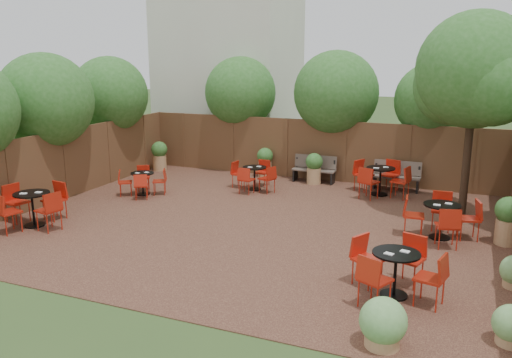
% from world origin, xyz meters
% --- Properties ---
extents(ground, '(80.00, 80.00, 0.00)m').
position_xyz_m(ground, '(0.00, 0.00, 0.00)').
color(ground, '#354F23').
rests_on(ground, ground).
extents(courtyard_paving, '(12.00, 10.00, 0.02)m').
position_xyz_m(courtyard_paving, '(0.00, 0.00, 0.01)').
color(courtyard_paving, '#3C2018').
rests_on(courtyard_paving, ground).
extents(fence_back, '(12.00, 0.08, 2.00)m').
position_xyz_m(fence_back, '(0.00, 5.00, 1.00)').
color(fence_back, brown).
rests_on(fence_back, ground).
extents(fence_left, '(0.08, 10.00, 2.00)m').
position_xyz_m(fence_left, '(-6.00, 0.00, 1.00)').
color(fence_left, brown).
rests_on(fence_left, ground).
extents(neighbour_building, '(5.00, 4.00, 8.00)m').
position_xyz_m(neighbour_building, '(-4.50, 8.00, 4.00)').
color(neighbour_building, beige).
rests_on(neighbour_building, ground).
extents(overhang_foliage, '(15.62, 10.81, 2.79)m').
position_xyz_m(overhang_foliage, '(-2.64, 2.72, 2.77)').
color(overhang_foliage, '#2A611F').
rests_on(overhang_foliage, ground).
extents(courtyard_tree, '(2.97, 2.90, 5.16)m').
position_xyz_m(courtyard_tree, '(4.68, 2.72, 3.58)').
color(courtyard_tree, black).
rests_on(courtyard_tree, courtyard_paving).
extents(park_bench_left, '(1.40, 0.46, 0.86)m').
position_xyz_m(park_bench_left, '(0.11, 4.62, 0.46)').
color(park_bench_left, brown).
rests_on(park_bench_left, courtyard_paving).
extents(park_bench_right, '(1.43, 0.46, 0.88)m').
position_xyz_m(park_bench_right, '(2.73, 4.62, 0.47)').
color(park_bench_right, brown).
rests_on(park_bench_right, courtyard_paving).
extents(bistro_tables, '(10.94, 8.36, 0.96)m').
position_xyz_m(bistro_tables, '(0.33, 0.35, 0.48)').
color(bistro_tables, black).
rests_on(bistro_tables, courtyard_paving).
extents(planters, '(11.73, 4.55, 1.08)m').
position_xyz_m(planters, '(-0.10, 3.31, 0.58)').
color(planters, '#AB8255').
rests_on(planters, courtyard_paving).
extents(low_shrubs, '(2.51, 3.51, 0.75)m').
position_xyz_m(low_shrubs, '(4.73, -3.60, 0.34)').
color(low_shrubs, '#AB8255').
rests_on(low_shrubs, courtyard_paving).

